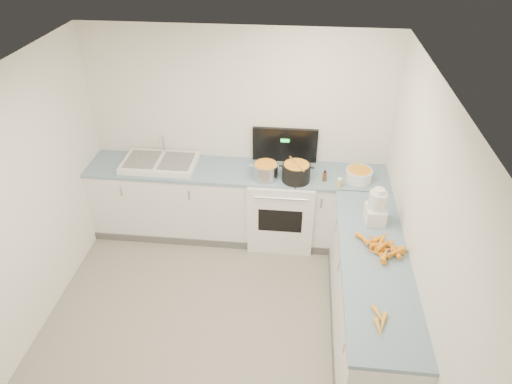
# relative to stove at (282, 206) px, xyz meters

# --- Properties ---
(floor) EXTENTS (3.50, 4.00, 0.00)m
(floor) POSITION_rel_stove_xyz_m (-0.55, -1.69, -0.47)
(floor) COLOR gray
(floor) RESTS_ON ground
(ceiling) EXTENTS (3.50, 4.00, 0.00)m
(ceiling) POSITION_rel_stove_xyz_m (-0.55, -1.69, 2.03)
(ceiling) COLOR white
(ceiling) RESTS_ON ground
(wall_back) EXTENTS (3.50, 0.00, 2.50)m
(wall_back) POSITION_rel_stove_xyz_m (-0.55, 0.31, 0.78)
(wall_back) COLOR white
(wall_back) RESTS_ON ground
(wall_left) EXTENTS (0.00, 4.00, 2.50)m
(wall_left) POSITION_rel_stove_xyz_m (-2.30, -1.69, 0.78)
(wall_left) COLOR white
(wall_left) RESTS_ON ground
(wall_right) EXTENTS (0.00, 4.00, 2.50)m
(wall_right) POSITION_rel_stove_xyz_m (1.20, -1.69, 0.78)
(wall_right) COLOR white
(wall_right) RESTS_ON ground
(counter_back) EXTENTS (3.50, 0.62, 0.94)m
(counter_back) POSITION_rel_stove_xyz_m (-0.55, 0.01, -0.00)
(counter_back) COLOR white
(counter_back) RESTS_ON ground
(counter_right) EXTENTS (0.62, 2.20, 0.94)m
(counter_right) POSITION_rel_stove_xyz_m (0.90, -1.39, -0.00)
(counter_right) COLOR white
(counter_right) RESTS_ON ground
(stove) EXTENTS (0.76, 0.65, 1.36)m
(stove) POSITION_rel_stove_xyz_m (0.00, 0.00, 0.00)
(stove) COLOR white
(stove) RESTS_ON ground
(sink) EXTENTS (0.86, 0.52, 0.31)m
(sink) POSITION_rel_stove_xyz_m (-1.45, 0.02, 0.50)
(sink) COLOR white
(sink) RESTS_ON counter_back
(steel_pot) EXTENTS (0.34, 0.34, 0.20)m
(steel_pot) POSITION_rel_stove_xyz_m (-0.19, -0.13, 0.55)
(steel_pot) COLOR silver
(steel_pot) RESTS_ON stove
(black_pot) EXTENTS (0.38, 0.38, 0.22)m
(black_pot) POSITION_rel_stove_xyz_m (0.15, -0.14, 0.56)
(black_pot) COLOR black
(black_pot) RESTS_ON stove
(wooden_spoon) EXTENTS (0.18, 0.32, 0.01)m
(wooden_spoon) POSITION_rel_stove_xyz_m (0.15, -0.14, 0.68)
(wooden_spoon) COLOR #AD7A47
(wooden_spoon) RESTS_ON black_pot
(mixing_bowl) EXTENTS (0.29, 0.29, 0.13)m
(mixing_bowl) POSITION_rel_stove_xyz_m (0.85, -0.07, 0.53)
(mixing_bowl) COLOR white
(mixing_bowl) RESTS_ON counter_back
(extract_bottle) EXTENTS (0.04, 0.04, 0.11)m
(extract_bottle) POSITION_rel_stove_xyz_m (0.47, -0.12, 0.52)
(extract_bottle) COLOR #593319
(extract_bottle) RESTS_ON counter_back
(spice_jar) EXTENTS (0.05, 0.05, 0.09)m
(spice_jar) POSITION_rel_stove_xyz_m (0.63, -0.23, 0.51)
(spice_jar) COLOR #E5B266
(spice_jar) RESTS_ON counter_back
(food_processor) EXTENTS (0.19, 0.23, 0.38)m
(food_processor) POSITION_rel_stove_xyz_m (0.94, -0.81, 0.63)
(food_processor) COLOR white
(food_processor) RESTS_ON counter_right
(carrot_pile) EXTENTS (0.45, 0.42, 0.09)m
(carrot_pile) POSITION_rel_stove_xyz_m (0.97, -1.24, 0.50)
(carrot_pile) COLOR orange
(carrot_pile) RESTS_ON counter_right
(peeled_carrots) EXTENTS (0.12, 0.30, 0.04)m
(peeled_carrots) POSITION_rel_stove_xyz_m (0.85, -2.08, 0.49)
(peeled_carrots) COLOR #FF9F26
(peeled_carrots) RESTS_ON counter_right
(peelings) EXTENTS (0.21, 0.29, 0.01)m
(peelings) POSITION_rel_stove_xyz_m (-1.66, 0.02, 0.54)
(peelings) COLOR tan
(peelings) RESTS_ON sink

